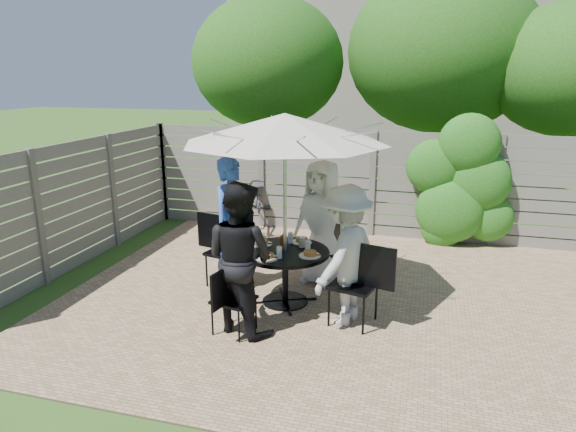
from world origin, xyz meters
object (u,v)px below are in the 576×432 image
(glass_left, at_px, (263,243))
(person_front, at_px, (240,258))
(glass_back, at_px, (290,238))
(plate_left, at_px, (262,243))
(chair_back, at_px, (326,260))
(glass_front, at_px, (279,252))
(person_left, at_px, (233,225))
(umbrella, at_px, (285,128))
(glass_right, at_px, (308,247))
(patio_table, at_px, (285,266))
(plate_front, at_px, (267,257))
(bicycle, at_px, (254,203))
(person_back, at_px, (322,223))
(plate_right, at_px, (310,254))
(chair_left, at_px, (227,265))
(chair_front, at_px, (234,313))
(coffee_cup, at_px, (302,242))
(person_right, at_px, (345,256))
(chair_right, at_px, (354,300))
(syrup_jug, at_px, (284,242))
(plate_back, at_px, (302,241))

(glass_left, bearing_deg, person_front, -90.38)
(glass_back, relative_size, glass_left, 1.00)
(plate_left, bearing_deg, glass_left, -66.34)
(chair_back, xyz_separation_m, glass_front, (-0.32, -1.19, 0.50))
(chair_back, height_order, person_left, person_left)
(umbrella, xyz_separation_m, glass_right, (0.28, 0.01, -1.40))
(patio_table, height_order, chair_back, chair_back)
(plate_front, xyz_separation_m, bicycle, (-1.20, 2.98, -0.17))
(person_left, xyz_separation_m, plate_front, (0.66, -0.62, -0.16))
(umbrella, height_order, person_back, umbrella)
(umbrella, xyz_separation_m, bicycle, (-1.32, 2.64, -1.61))
(plate_right, bearing_deg, bicycle, 121.03)
(person_back, xyz_separation_m, chair_left, (-1.19, -0.45, -0.55))
(chair_front, distance_m, coffee_cup, 1.29)
(person_back, distance_m, plate_left, 0.91)
(patio_table, bearing_deg, person_back, 69.92)
(glass_front, relative_size, bicycle, 0.07)
(chair_back, relative_size, glass_front, 6.40)
(person_right, xyz_separation_m, plate_right, (-0.44, 0.16, -0.08))
(person_back, bearing_deg, chair_back, 90.29)
(person_front, distance_m, glass_right, 0.97)
(plate_front, bearing_deg, chair_right, 0.45)
(person_right, xyz_separation_m, glass_front, (-0.77, 0.01, -0.04))
(chair_left, relative_size, person_left, 0.55)
(chair_back, height_order, syrup_jug, chair_back)
(chair_left, height_order, chair_front, chair_left)
(glass_front, distance_m, syrup_jug, 0.35)
(chair_front, xyz_separation_m, glass_right, (0.61, 0.92, 0.52))
(umbrella, xyz_separation_m, person_right, (0.78, -0.28, -1.36))
(patio_table, relative_size, syrup_jug, 8.55)
(chair_left, relative_size, person_right, 0.60)
(patio_table, height_order, person_front, person_front)
(chair_front, bearing_deg, umbrella, -7.52)
(chair_front, relative_size, plate_left, 3.18)
(person_left, relative_size, plate_back, 6.77)
(chair_back, distance_m, glass_left, 1.21)
(plate_back, bearing_deg, glass_front, -100.47)
(umbrella, distance_m, person_right, 1.59)
(glass_front, xyz_separation_m, syrup_jug, (-0.05, 0.35, 0.01))
(chair_back, distance_m, plate_right, 1.13)
(person_right, xyz_separation_m, plate_back, (-0.66, 0.62, -0.08))
(person_right, bearing_deg, glass_front, -70.30)
(plate_left, relative_size, glass_left, 1.86)
(glass_left, height_order, bicycle, bicycle)
(chair_left, bearing_deg, person_front, -47.43)
(person_right, xyz_separation_m, bicycle, (-2.10, 2.93, -0.25))
(umbrella, xyz_separation_m, person_back, (0.28, 0.78, -1.32))
(plate_right, bearing_deg, chair_back, 90.41)
(glass_left, bearing_deg, syrup_jug, 17.73)
(chair_left, bearing_deg, umbrella, -6.72)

